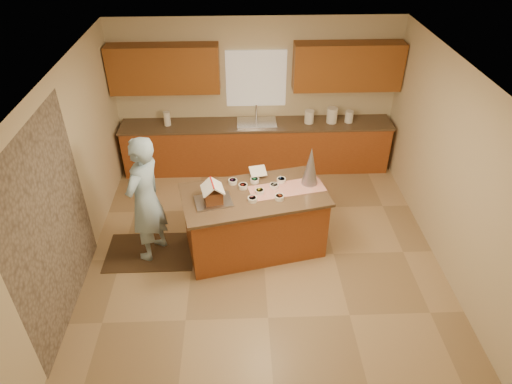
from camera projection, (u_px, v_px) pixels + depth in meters
floor at (263, 256)px, 6.66m from camera, size 5.50×5.50×0.00m
ceiling at (266, 78)px, 5.12m from camera, size 5.50×5.50×0.00m
wall_back at (256, 94)px, 8.15m from camera, size 5.50×5.50×0.00m
wall_front at (283, 367)px, 3.64m from camera, size 5.50×5.50×0.00m
wall_left at (69, 183)px, 5.81m from camera, size 5.50×5.50×0.00m
wall_right at (455, 174)px, 5.97m from camera, size 5.50×5.50×0.00m
stone_accent at (52, 229)px, 5.21m from camera, size 0.00×2.50×2.50m
window_curtain at (256, 79)px, 7.95m from camera, size 1.05×0.03×1.00m
back_counter_base at (257, 147)px, 8.42m from camera, size 4.80×0.60×0.88m
back_counter_top at (257, 125)px, 8.16m from camera, size 4.85×0.63×0.04m
upper_cabinet_left at (164, 69)px, 7.63m from camera, size 1.85×0.35×0.80m
upper_cabinet_right at (348, 66)px, 7.73m from camera, size 1.85×0.35×0.80m
sink at (257, 125)px, 8.16m from camera, size 0.70×0.45×0.12m
faucet at (256, 112)px, 8.21m from camera, size 0.03×0.03×0.28m
island_base at (254, 222)px, 6.56m from camera, size 2.05×1.33×0.93m
island_top at (254, 195)px, 6.29m from camera, size 2.15×1.43×0.04m
table_runner at (287, 189)px, 6.37m from camera, size 1.11×0.59×0.01m
baking_tray at (213, 201)px, 6.11m from camera, size 0.55×0.45×0.03m
cookbook at (258, 171)px, 6.57m from camera, size 0.26×0.23×0.10m
tinsel_tree at (311, 166)px, 6.32m from camera, size 0.28×0.28×0.58m
rug at (151, 252)px, 6.72m from camera, size 1.28×0.83×0.01m
boy at (145, 200)px, 6.18m from camera, size 0.70×0.81×1.88m
canister_a at (309, 117)px, 8.11m from camera, size 0.17×0.17×0.23m
canister_b at (332, 115)px, 8.11m from camera, size 0.19×0.19×0.27m
canister_c at (349, 117)px, 8.14m from camera, size 0.15×0.15×0.21m
paper_towel at (167, 119)px, 8.02m from camera, size 0.12×0.12×0.25m
gingerbread_house at (213, 194)px, 6.04m from camera, size 0.34×0.35×0.30m
candy_bowls at (260, 188)px, 6.34m from camera, size 0.82×0.58×0.06m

